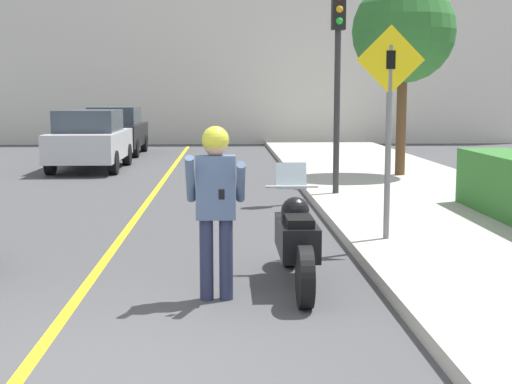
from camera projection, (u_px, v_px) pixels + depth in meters
name	position (u px, v px, depth m)	size (l,w,h in m)	color
ground_plane	(102.00, 374.00, 5.38)	(80.00, 80.00, 0.00)	#424244
road_center_line	(129.00, 228.00, 11.30)	(0.12, 36.00, 0.01)	yellow
building_backdrop	(204.00, 68.00, 30.68)	(28.00, 1.20, 6.50)	beige
motorcycle	(296.00, 240.00, 7.85)	(0.62, 2.35, 1.30)	black
person_biker	(216.00, 194.00, 7.18)	(0.59, 0.48, 1.78)	#282D4C
crossing_sign	(389.00, 112.00, 9.45)	(0.91, 0.08, 2.84)	slate
traffic_light	(338.00, 54.00, 13.79)	(0.26, 0.30, 3.94)	#2D2D30
street_tree	(404.00, 32.00, 16.97)	(2.46, 2.46, 4.68)	brown
parked_car_silver	(90.00, 139.00, 19.95)	(1.88, 4.20, 1.68)	black
parked_car_black	(116.00, 130.00, 25.10)	(1.88, 4.20, 1.68)	black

